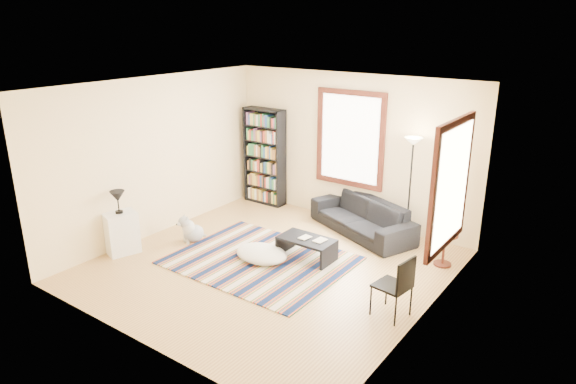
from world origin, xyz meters
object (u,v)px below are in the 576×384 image
Objects in this scene: sofa at (362,217)px; side_table at (444,249)px; white_cabinet at (122,233)px; coffee_table at (307,248)px; dog at (193,228)px; floor_cushion at (262,254)px; floor_lamp at (410,191)px; bookshelf at (265,157)px; folding_chair at (392,286)px.

sofa is 1.71m from side_table.
side_table is 5.23m from white_cabinet.
dog is at bearing -163.85° from coffee_table.
sofa is 4.18m from white_cabinet.
floor_cushion is at bearing -88.99° from sofa.
floor_lamp is at bearing 56.88° from coffee_table.
bookshelf is 3.27m from floor_lamp.
dog is (-1.43, -0.11, 0.14)m from floor_cushion.
floor_cushion is 1.65× the size of side_table.
floor_cushion is 1.28× the size of white_cabinet.
floor_cushion is at bearing 46.52° from white_cabinet.
dog is (-3.02, -2.16, -0.68)m from floor_lamp.
folding_chair is at bearing 28.63° from white_cabinet.
side_table is at bearing 8.82° from sofa.
white_cabinet is at bearing -148.86° from coffee_table.
bookshelf reaches higher than folding_chair.
bookshelf reaches higher than dog.
white_cabinet is (-0.40, -3.34, -0.65)m from bookshelf.
dog is (-2.20, -2.06, -0.06)m from sofa.
bookshelf is at bearing 170.59° from side_table.
sofa is at bearing 166.12° from side_table.
coffee_table is 0.73m from floor_cushion.
coffee_table is 3.07m from white_cabinet.
floor_lamp is 3.78m from dog.
side_table is 0.77× the size of white_cabinet.
sofa is 4.24× the size of dog.
coffee_table is at bearing -75.50° from sofa.
white_cabinet is (-2.06, -1.12, 0.24)m from floor_cushion.
bookshelf reaches higher than coffee_table.
sofa is 2.37× the size of floor_cushion.
coffee_table reaches higher than floor_cushion.
sofa is at bearing 81.81° from coffee_table.
floor_lamp is at bearing 148.74° from side_table.
dog is at bearing 75.84° from white_cabinet.
floor_lamp is at bearing 29.64° from sofa.
folding_chair is (1.83, -0.75, 0.25)m from coffee_table.
bookshelf is 2.95m from coffee_table.
bookshelf reaches higher than white_cabinet.
folding_chair is 1.73× the size of dog.
side_table is (0.84, -0.51, -0.66)m from floor_lamp.
sofa is 2.55m from bookshelf.
sofa reaches higher than dog.
sofa reaches higher than floor_cushion.
side_table is at bearing 32.28° from floor_cushion.
folding_chair reaches higher than floor_cushion.
side_table reaches higher than coffee_table.
sofa is at bearing 68.32° from floor_cushion.
white_cabinet is at bearing -110.05° from sofa.
floor_cushion is 2.89m from side_table.
white_cabinet is at bearing -96.74° from bookshelf.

